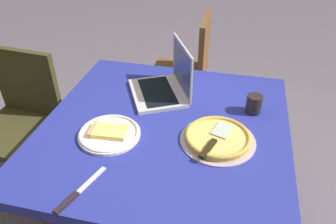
{
  "coord_description": "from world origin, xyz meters",
  "views": [
    {
      "loc": [
        1.1,
        0.27,
        1.61
      ],
      "look_at": [
        -0.03,
        0.01,
        0.79
      ],
      "focal_mm": 34.54,
      "sensor_mm": 36.0,
      "label": 1
    }
  ],
  "objects_px": {
    "dining_table": "(165,135)",
    "drink_cup": "(254,104)",
    "laptop": "(165,84)",
    "chair_far": "(188,68)",
    "pizza_plate": "(109,133)",
    "table_knife": "(76,194)",
    "chair_near": "(21,117)",
    "pizza_tray": "(218,138)"
  },
  "relations": [
    {
      "from": "laptop",
      "to": "pizza_tray",
      "type": "distance_m",
      "value": 0.43
    },
    {
      "from": "dining_table",
      "to": "pizza_plate",
      "type": "distance_m",
      "value": 0.26
    },
    {
      "from": "laptop",
      "to": "table_knife",
      "type": "height_order",
      "value": "laptop"
    },
    {
      "from": "pizza_plate",
      "to": "pizza_tray",
      "type": "xyz_separation_m",
      "value": [
        -0.07,
        0.45,
        0.0
      ]
    },
    {
      "from": "laptop",
      "to": "chair_near",
      "type": "bearing_deg",
      "value": -83.83
    },
    {
      "from": "pizza_plate",
      "to": "drink_cup",
      "type": "distance_m",
      "value": 0.67
    },
    {
      "from": "table_knife",
      "to": "chair_far",
      "type": "bearing_deg",
      "value": 174.46
    },
    {
      "from": "table_knife",
      "to": "drink_cup",
      "type": "relative_size",
      "value": 2.66
    },
    {
      "from": "pizza_tray",
      "to": "chair_near",
      "type": "relative_size",
      "value": 0.36
    },
    {
      "from": "laptop",
      "to": "table_knife",
      "type": "bearing_deg",
      "value": -11.53
    },
    {
      "from": "laptop",
      "to": "drink_cup",
      "type": "bearing_deg",
      "value": 81.32
    },
    {
      "from": "pizza_plate",
      "to": "chair_near",
      "type": "height_order",
      "value": "chair_near"
    },
    {
      "from": "table_knife",
      "to": "chair_far",
      "type": "xyz_separation_m",
      "value": [
        -1.43,
        0.14,
        -0.22
      ]
    },
    {
      "from": "pizza_tray",
      "to": "chair_near",
      "type": "distance_m",
      "value": 1.18
    },
    {
      "from": "table_knife",
      "to": "laptop",
      "type": "bearing_deg",
      "value": 168.47
    },
    {
      "from": "dining_table",
      "to": "drink_cup",
      "type": "distance_m",
      "value": 0.44
    },
    {
      "from": "table_knife",
      "to": "dining_table",
      "type": "bearing_deg",
      "value": 155.84
    },
    {
      "from": "dining_table",
      "to": "laptop",
      "type": "xyz_separation_m",
      "value": [
        -0.26,
        -0.06,
        0.11
      ]
    },
    {
      "from": "pizza_tray",
      "to": "table_knife",
      "type": "height_order",
      "value": "pizza_tray"
    },
    {
      "from": "chair_far",
      "to": "drink_cup",
      "type": "bearing_deg",
      "value": 29.36
    },
    {
      "from": "laptop",
      "to": "chair_far",
      "type": "relative_size",
      "value": 0.44
    },
    {
      "from": "laptop",
      "to": "pizza_plate",
      "type": "distance_m",
      "value": 0.42
    },
    {
      "from": "table_knife",
      "to": "pizza_tray",
      "type": "bearing_deg",
      "value": 131.71
    },
    {
      "from": "dining_table",
      "to": "pizza_tray",
      "type": "bearing_deg",
      "value": 76.8
    },
    {
      "from": "dining_table",
      "to": "laptop",
      "type": "height_order",
      "value": "laptop"
    },
    {
      "from": "pizza_plate",
      "to": "chair_far",
      "type": "relative_size",
      "value": 0.29
    },
    {
      "from": "table_knife",
      "to": "drink_cup",
      "type": "bearing_deg",
      "value": 137.89
    },
    {
      "from": "dining_table",
      "to": "chair_near",
      "type": "xyz_separation_m",
      "value": [
        -0.17,
        -0.9,
        -0.17
      ]
    },
    {
      "from": "laptop",
      "to": "pizza_plate",
      "type": "height_order",
      "value": "laptop"
    },
    {
      "from": "pizza_tray",
      "to": "table_knife",
      "type": "relative_size",
      "value": 1.33
    },
    {
      "from": "pizza_plate",
      "to": "table_knife",
      "type": "height_order",
      "value": "pizza_plate"
    },
    {
      "from": "drink_cup",
      "to": "chair_near",
      "type": "relative_size",
      "value": 0.1
    },
    {
      "from": "chair_near",
      "to": "laptop",
      "type": "bearing_deg",
      "value": 96.17
    },
    {
      "from": "pizza_tray",
      "to": "table_knife",
      "type": "distance_m",
      "value": 0.59
    },
    {
      "from": "dining_table",
      "to": "drink_cup",
      "type": "relative_size",
      "value": 12.29
    },
    {
      "from": "chair_near",
      "to": "dining_table",
      "type": "bearing_deg",
      "value": 79.47
    },
    {
      "from": "pizza_plate",
      "to": "chair_far",
      "type": "distance_m",
      "value": 1.14
    },
    {
      "from": "dining_table",
      "to": "pizza_plate",
      "type": "xyz_separation_m",
      "value": [
        0.13,
        -0.21,
        0.07
      ]
    },
    {
      "from": "table_knife",
      "to": "chair_near",
      "type": "height_order",
      "value": "chair_near"
    },
    {
      "from": "drink_cup",
      "to": "chair_far",
      "type": "relative_size",
      "value": 0.1
    },
    {
      "from": "dining_table",
      "to": "drink_cup",
      "type": "xyz_separation_m",
      "value": [
        -0.19,
        0.38,
        0.1
      ]
    },
    {
      "from": "chair_near",
      "to": "chair_far",
      "type": "distance_m",
      "value": 1.16
    }
  ]
}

